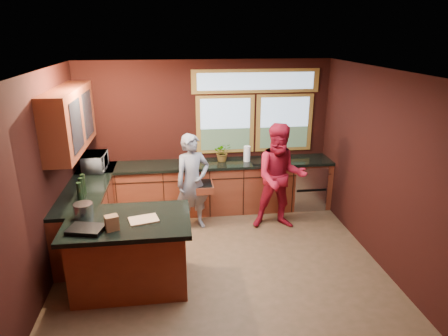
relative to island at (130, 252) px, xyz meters
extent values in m
plane|color=brown|center=(1.20, 0.46, -0.48)|extent=(4.50, 4.50, 0.00)
cube|color=black|center=(1.20, 2.46, 0.87)|extent=(4.50, 0.02, 2.70)
cube|color=black|center=(1.20, -1.54, 0.87)|extent=(4.50, 0.02, 2.70)
cube|color=black|center=(-1.05, 0.46, 0.87)|extent=(0.02, 4.00, 2.70)
cube|color=black|center=(3.45, 0.46, 0.87)|extent=(0.02, 4.00, 2.70)
cube|color=silver|center=(1.20, 0.46, 2.22)|extent=(4.50, 4.00, 0.02)
cube|color=#90ACC7|center=(1.55, 2.45, 1.07)|extent=(1.06, 0.02, 1.06)
cube|color=#90ACC7|center=(2.65, 2.45, 1.07)|extent=(1.06, 0.02, 1.06)
cube|color=olive|center=(2.10, 2.45, 1.84)|extent=(2.30, 0.02, 0.42)
cube|color=maroon|center=(-0.87, 1.31, 1.47)|extent=(0.36, 1.80, 0.90)
cube|color=maroon|center=(1.20, 2.16, -0.04)|extent=(4.50, 0.60, 0.88)
cube|color=black|center=(1.20, 2.15, 0.43)|extent=(4.50, 0.64, 0.05)
cube|color=#B7B7BC|center=(3.05, 2.14, -0.05)|extent=(0.60, 0.58, 0.85)
cube|color=black|center=(2.30, 2.12, 0.43)|extent=(0.66, 0.46, 0.05)
cube|color=maroon|center=(-0.75, 1.31, -0.04)|extent=(0.60, 2.30, 0.88)
cube|color=black|center=(-0.74, 1.31, 0.43)|extent=(0.64, 2.30, 0.05)
cube|color=maroon|center=(0.00, 0.00, -0.04)|extent=(1.40, 0.90, 0.88)
cube|color=black|center=(0.00, 0.00, 0.44)|extent=(1.55, 1.05, 0.06)
imported|color=slate|center=(0.89, 1.52, 0.33)|extent=(0.69, 0.58, 1.63)
imported|color=maroon|center=(2.32, 1.36, 0.42)|extent=(0.93, 0.76, 1.79)
imported|color=#999999|center=(-0.72, 2.00, 0.60)|extent=(0.37, 0.54, 0.29)
imported|color=#999999|center=(1.47, 2.21, 0.62)|extent=(0.31, 0.27, 0.34)
cylinder|color=white|center=(1.91, 2.16, 0.59)|extent=(0.12, 0.12, 0.28)
cube|color=tan|center=(0.20, -0.05, 0.48)|extent=(0.40, 0.33, 0.02)
cylinder|color=#AFAFB4|center=(-0.55, 0.15, 0.56)|extent=(0.24, 0.24, 0.18)
cube|color=brown|center=(-0.15, -0.25, 0.56)|extent=(0.18, 0.16, 0.18)
cube|color=black|center=(-0.45, -0.25, 0.49)|extent=(0.46, 0.37, 0.05)
camera|label=1|loc=(0.62, -4.59, 2.70)|focal=32.00mm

